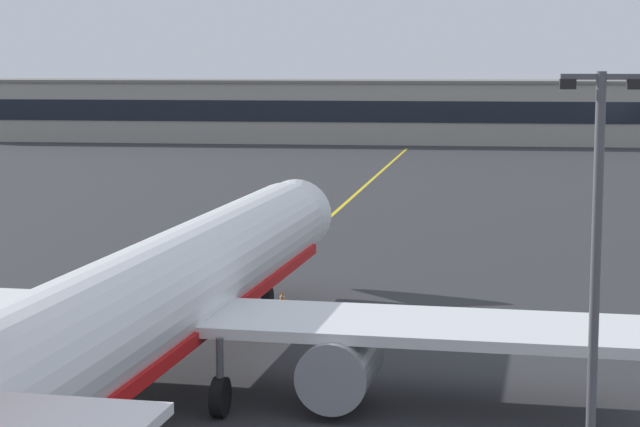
{
  "coord_description": "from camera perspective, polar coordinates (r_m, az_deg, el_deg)",
  "views": [
    {
      "loc": [
        10.61,
        -28.37,
        11.36
      ],
      "look_at": [
        6.08,
        7.41,
        6.58
      ],
      "focal_mm": 65.9,
      "sensor_mm": 36.0,
      "label": 1
    }
  ],
  "objects": [
    {
      "name": "airliner_foreground",
      "position": [
        39.78,
        -7.76,
        -4.11
      ],
      "size": [
        32.27,
        41.53,
        11.65
      ],
      "color": "white",
      "rests_on": "ground"
    },
    {
      "name": "taxiway_centreline",
      "position": [
        60.41,
        -3.05,
        -3.29
      ],
      "size": [
        6.18,
        179.91,
        0.01
      ],
      "primitive_type": "cube",
      "rotation": [
        0.0,
        0.0,
        -0.03
      ],
      "color": "yellow",
      "rests_on": "ground"
    },
    {
      "name": "apron_lamp_post",
      "position": [
        33.44,
        13.25,
        -2.23
      ],
      "size": [
        2.24,
        0.9,
        11.01
      ],
      "color": "#515156",
      "rests_on": "ground"
    },
    {
      "name": "safety_cone_by_nose_gear",
      "position": [
        54.98,
        -1.84,
        -4.1
      ],
      "size": [
        0.44,
        0.44,
        0.55
      ],
      "color": "orange",
      "rests_on": "ground"
    },
    {
      "name": "terminal_building",
      "position": [
        160.16,
        3.42,
        4.99
      ],
      "size": [
        127.73,
        12.4,
        8.44
      ],
      "color": "#9E998E",
      "rests_on": "ground"
    }
  ]
}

